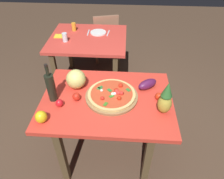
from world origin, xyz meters
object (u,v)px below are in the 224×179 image
Objects in this scene: pizza_board at (112,96)px; tomato_at_corner at (76,97)px; display_table at (107,106)px; tomato_beside_pepper at (159,96)px; pizza at (112,94)px; napkin_folded at (60,36)px; wine_bottle at (51,87)px; drinking_glass_juice at (74,27)px; melon at (76,79)px; pineapple_left at (165,99)px; eggplant at (147,84)px; background_table at (88,44)px; bell_pepper at (41,117)px; dinner_plate at (98,32)px; fork_utensil at (88,32)px; drinking_glass_water at (65,37)px; knife_utensil at (108,33)px; dining_chair at (105,35)px; tomato_near_board at (59,103)px.

tomato_at_corner is at bearing -170.47° from pizza_board.
display_table is 0.48m from tomato_beside_pepper.
napkin_folded is (-0.80, 1.19, -0.04)m from pizza.
wine_bottle reaches higher than drinking_glass_juice.
melon is at bearing 159.38° from pizza_board.
display_table is 0.55m from pineapple_left.
eggplant is 3.01× the size of tomato_beside_pepper.
pineapple_left is (0.84, -1.33, 0.24)m from background_table.
eggplant is at bearing 28.94° from bell_pepper.
dinner_plate is at bearing 88.83° from tomato_at_corner.
melon is (-0.34, 0.13, 0.05)m from pizza.
fork_utensil is (0.21, -0.06, -0.05)m from drinking_glass_juice.
drinking_glass_water is 0.19m from napkin_folded.
knife_utensil is (-0.14, 1.33, -0.04)m from pizza.
pineapple_left reaches higher than background_table.
drinking_glass_juice is at bearing 112.84° from display_table.
pizza is at bearing 6.28° from wine_bottle.
dining_chair is 0.70m from drinking_glass_juice.
drinking_glass_juice is (-0.39, -0.47, 0.34)m from dining_chair.
drinking_glass_water is at bearing -147.21° from knife_utensil.
drinking_glass_water is (-0.44, -0.81, 0.34)m from dining_chair.
drinking_glass_water is 0.49m from dinner_plate.
tomato_near_board is at bearing -146.08° from tomato_at_corner.
pizza_board is 0.62m from bell_pepper.
pizza_board is 0.42m from tomato_beside_pepper.
wine_bottle is (-0.27, -1.91, 0.42)m from dining_chair.
tomato_beside_pepper is 0.60× the size of drinking_glass_juice.
pizza_board is at bearing -56.34° from napkin_folded.
napkin_folded is (-1.21, 1.19, -0.03)m from tomato_beside_pepper.
bell_pepper is at bearing -149.27° from pizza.
tomato_near_board is at bearing -96.13° from dinner_plate.
pizza_board is 0.36m from eggplant.
dining_chair is 2.16m from pineapple_left.
wine_bottle is at bearing -99.63° from knife_utensil.
tomato_near_board is at bearing -91.82° from fork_utensil.
wine_bottle is 1.12m from drinking_glass_water.
knife_utensil is 1.29× the size of napkin_folded.
drinking_glass_water reaches higher than tomato_at_corner.
knife_utensil is at bearing 83.05° from tomato_at_corner.
pizza is at bearing -154.19° from eggplant.
pizza is at bearing -73.44° from fork_utensil.
drinking_glass_water is (-0.64, 1.07, 0.16)m from display_table.
drinking_glass_juice is at bearing 114.49° from pizza_board.
bell_pepper is at bearing -93.99° from wine_bottle.
pizza is (0.41, -1.18, 0.14)m from background_table.
tomato_near_board is (-0.44, -0.14, 0.02)m from pizza_board.
tomato_at_corner is (0.21, 0.01, -0.10)m from wine_bottle.
tomato_at_corner is (-0.31, -0.05, 0.02)m from pizza_board.
pizza is 2.32× the size of melon.
tomato_beside_pepper is at bearing -9.20° from melon.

